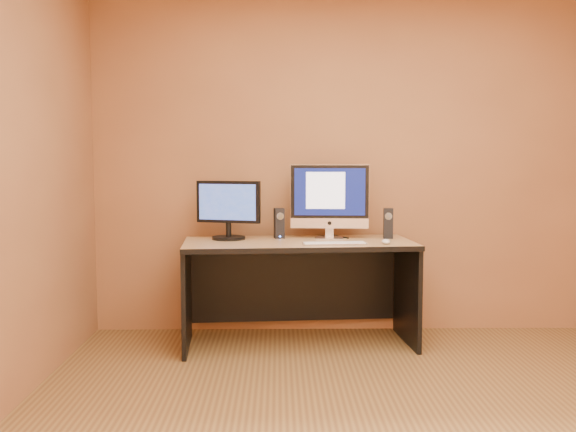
{
  "coord_description": "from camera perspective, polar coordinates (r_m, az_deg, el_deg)",
  "views": [
    {
      "loc": [
        -0.59,
        -2.94,
        1.33
      ],
      "look_at": [
        -0.52,
        1.47,
        0.94
      ],
      "focal_mm": 40.0,
      "sensor_mm": 36.0,
      "label": 1
    }
  ],
  "objects": [
    {
      "name": "desk",
      "position": [
        4.62,
        0.95,
        -6.88
      ],
      "size": [
        1.67,
        0.83,
        0.75
      ],
      "primitive_type": null,
      "rotation": [
        0.0,
        0.0,
        0.08
      ],
      "color": "tan",
      "rests_on": "ground"
    },
    {
      "name": "imac",
      "position": [
        4.68,
        3.72,
        1.35
      ],
      "size": [
        0.59,
        0.26,
        0.56
      ],
      "primitive_type": null,
      "rotation": [
        0.0,
        0.0,
        -0.08
      ],
      "color": "silver",
      "rests_on": "desk"
    },
    {
      "name": "mouse",
      "position": [
        4.46,
        8.7,
        -2.25
      ],
      "size": [
        0.07,
        0.11,
        0.04
      ],
      "primitive_type": "ellipsoid",
      "rotation": [
        0.0,
        0.0,
        -0.1
      ],
      "color": "white",
      "rests_on": "desk"
    },
    {
      "name": "speaker_left",
      "position": [
        4.71,
        -0.79,
        -0.65
      ],
      "size": [
        0.08,
        0.09,
        0.22
      ],
      "primitive_type": null,
      "rotation": [
        0.0,
        0.0,
        0.2
      ],
      "color": "black",
      "rests_on": "desk"
    },
    {
      "name": "second_monitor",
      "position": [
        4.67,
        -5.32,
        0.52
      ],
      "size": [
        0.53,
        0.37,
        0.43
      ],
      "primitive_type": null,
      "rotation": [
        0.0,
        0.0,
        -0.28
      ],
      "color": "black",
      "rests_on": "desk"
    },
    {
      "name": "cable_b",
      "position": [
        4.88,
        3.34,
        -1.74
      ],
      "size": [
        0.07,
        0.17,
        0.01
      ],
      "primitive_type": "cylinder",
      "rotation": [
        1.57,
        0.0,
        -0.34
      ],
      "color": "black",
      "rests_on": "desk"
    },
    {
      "name": "speaker_right",
      "position": [
        4.77,
        8.9,
        -0.65
      ],
      "size": [
        0.08,
        0.08,
        0.22
      ],
      "primitive_type": null,
      "rotation": [
        0.0,
        0.0,
        -0.12
      ],
      "color": "black",
      "rests_on": "desk"
    },
    {
      "name": "walls",
      "position": [
        3.0,
        10.42,
        4.39
      ],
      "size": [
        4.0,
        4.0,
        2.6
      ],
      "primitive_type": null,
      "color": "#9E673F",
      "rests_on": "ground"
    },
    {
      "name": "keyboard",
      "position": [
        4.38,
        4.15,
        -2.45
      ],
      "size": [
        0.44,
        0.15,
        0.02
      ],
      "primitive_type": "cube",
      "rotation": [
        0.0,
        0.0,
        0.08
      ],
      "color": "#B7B7BB",
      "rests_on": "desk"
    },
    {
      "name": "cable_a",
      "position": [
        4.81,
        4.65,
        -1.83
      ],
      "size": [
        0.11,
        0.2,
        0.01
      ],
      "primitive_type": "cylinder",
      "rotation": [
        1.57,
        0.0,
        0.48
      ],
      "color": "black",
      "rests_on": "desk"
    }
  ]
}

